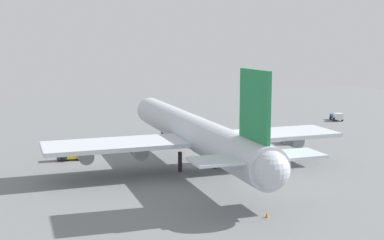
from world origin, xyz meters
TOP-DOWN VIEW (x-y plane):
  - ground_plane at (0.00, 0.00)m, footprint 256.27×256.27m
  - cargo_airplane at (-0.39, -0.00)m, footprint 64.07×51.61m
  - maintenance_van at (12.49, -26.60)m, footprint 4.04×3.20m
  - baggage_tug at (11.89, 20.37)m, footprint 2.48×4.97m
  - fuel_truck at (36.81, -55.63)m, footprint 5.42×3.70m
  - safety_cone_nose at (28.83, -0.00)m, footprint 0.48×0.48m
  - safety_cone_tail at (-28.83, 0.04)m, footprint 0.47×0.47m

SIDE VIEW (x-z plane):
  - ground_plane at x=0.00m, z-range 0.00..0.00m
  - safety_cone_tail at x=-28.83m, z-range 0.00..0.67m
  - safety_cone_nose at x=28.83m, z-range 0.00..0.69m
  - maintenance_van at x=12.49m, z-range 0.12..2.10m
  - baggage_tug at x=11.89m, z-range -0.08..2.31m
  - fuel_truck at x=36.81m, z-range 0.05..2.25m
  - cargo_airplane at x=-0.39m, z-range -3.03..15.44m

